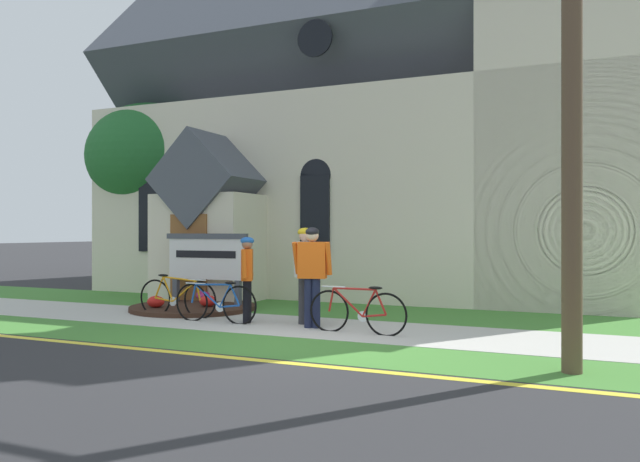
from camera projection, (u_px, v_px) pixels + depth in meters
ground at (373, 311)px, 13.08m from camera, size 140.00×140.00×0.00m
sidewalk_slab at (238, 322)px, 11.51m from camera, size 32.00×2.23×0.01m
grass_verge at (176, 338)px, 9.76m from camera, size 32.00×1.58×0.01m
church_lawn at (293, 307)px, 13.66m from camera, size 24.00×2.47×0.01m
curb_paint_stripe at (137, 349)px, 8.90m from camera, size 28.00×0.16×0.01m
church_building at (389, 128)px, 18.95m from camera, size 14.51×11.89×12.59m
church_sign at (206, 259)px, 13.72m from camera, size 2.08×0.12×1.65m
flower_bed at (193, 307)px, 13.27m from camera, size 2.69×2.69×0.34m
bicycle_orange at (357, 311)px, 10.20m from camera, size 1.75×0.12×0.82m
bicycle_black at (216, 303)px, 11.43m from camera, size 1.79×0.08×0.79m
bicycle_green at (177, 297)px, 12.21m from camera, size 1.82×0.08×0.86m
cyclist_in_white_jersey at (305, 267)px, 11.29m from camera, size 0.28×0.81×1.77m
cyclist_in_orange_jersey at (312, 268)px, 10.76m from camera, size 0.69×0.33×1.77m
cyclist_in_blue_jersey at (247, 273)px, 11.43m from camera, size 0.38×0.67×1.60m
yard_deciduous_tree at (152, 158)px, 18.28m from camera, size 3.79×3.79×5.50m
distant_hill at (586, 247)px, 64.56m from camera, size 106.65×46.58×25.25m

